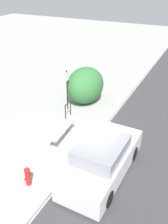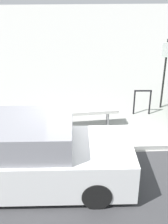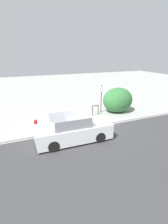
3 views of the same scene
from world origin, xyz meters
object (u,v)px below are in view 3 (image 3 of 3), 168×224
at_px(sign_post, 101,96).
at_px(fire_hydrant, 36,125).
at_px(bike_rack, 95,109).
at_px(parked_car_near, 72,129).
at_px(bench, 77,115).

xyz_separation_m(sign_post, fire_hydrant, (-5.60, -1.57, -0.98)).
height_order(bike_rack, fire_hydrant, bike_rack).
xyz_separation_m(bike_rack, fire_hydrant, (-4.85, -1.12, -0.09)).
relative_size(bike_rack, sign_post, 0.36).
distance_m(fire_hydrant, parked_car_near, 2.77).
height_order(bike_rack, parked_car_near, parked_car_near).
bearing_deg(parked_car_near, bench, 64.24).
distance_m(bench, sign_post, 3.00).
bearing_deg(parked_car_near, fire_hydrant, 129.59).
bearing_deg(bike_rack, parked_car_near, -133.65).
bearing_deg(bike_rack, fire_hydrant, -166.97).
relative_size(bike_rack, fire_hydrant, 1.08).
height_order(sign_post, parked_car_near, sign_post).
distance_m(bike_rack, fire_hydrant, 4.98).
height_order(bench, bike_rack, bike_rack).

